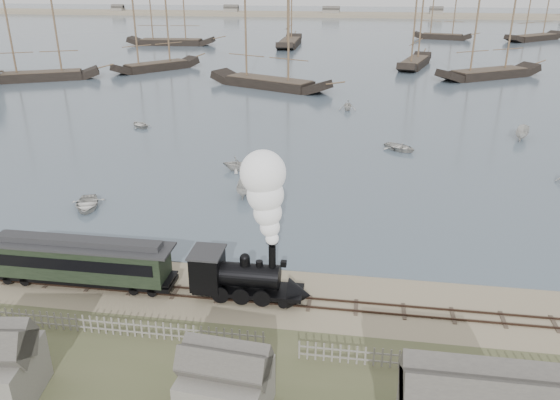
# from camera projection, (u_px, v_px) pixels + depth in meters

# --- Properties ---
(ground) EXTENTS (600.00, 600.00, 0.00)m
(ground) POSITION_uv_depth(u_px,v_px,m) (240.00, 282.00, 37.73)
(ground) COLOR tan
(ground) RESTS_ON ground
(harbor_water) EXTENTS (600.00, 336.00, 0.06)m
(harbor_water) POSITION_uv_depth(u_px,v_px,m) (344.00, 33.00, 192.83)
(harbor_water) COLOR #465764
(harbor_water) RESTS_ON ground
(rail_track) EXTENTS (120.00, 1.80, 0.16)m
(rail_track) POSITION_uv_depth(u_px,v_px,m) (234.00, 297.00, 35.89)
(rail_track) COLOR #36251D
(rail_track) RESTS_ON ground
(picket_fence_west) EXTENTS (19.00, 0.10, 1.20)m
(picket_fence_west) POSITION_uv_depth(u_px,v_px,m) (107.00, 334.00, 32.25)
(picket_fence_west) COLOR slate
(picket_fence_west) RESTS_ON ground
(picket_fence_east) EXTENTS (15.00, 0.10, 1.20)m
(picket_fence_east) POSITION_uv_depth(u_px,v_px,m) (438.00, 372.00, 29.15)
(picket_fence_east) COLOR slate
(picket_fence_east) RESTS_ON ground
(far_spit) EXTENTS (500.00, 20.00, 1.80)m
(far_spit) POSITION_uv_depth(u_px,v_px,m) (351.00, 17.00, 265.83)
(far_spit) COLOR tan
(far_spit) RESTS_ON ground
(locomotive) EXTENTS (7.79, 2.91, 9.71)m
(locomotive) POSITION_uv_depth(u_px,v_px,m) (260.00, 238.00, 33.93)
(locomotive) COLOR black
(locomotive) RESTS_ON ground
(passenger_coach) EXTENTS (12.61, 2.43, 3.06)m
(passenger_coach) POSITION_uv_depth(u_px,v_px,m) (82.00, 260.00, 36.59)
(passenger_coach) COLOR black
(passenger_coach) RESTS_ON ground
(beached_dinghy) EXTENTS (2.87, 3.91, 0.79)m
(beached_dinghy) POSITION_uv_depth(u_px,v_px,m) (126.00, 259.00, 39.85)
(beached_dinghy) COLOR beige
(beached_dinghy) RESTS_ON ground
(rowboat_0) EXTENTS (4.97, 4.27, 0.87)m
(rowboat_0) POSITION_uv_depth(u_px,v_px,m) (87.00, 204.00, 49.12)
(rowboat_0) COLOR beige
(rowboat_0) RESTS_ON harbor_water
(rowboat_1) EXTENTS (2.66, 3.07, 1.61)m
(rowboat_1) POSITION_uv_depth(u_px,v_px,m) (237.00, 163.00, 58.46)
(rowboat_1) COLOR beige
(rowboat_1) RESTS_ON harbor_water
(rowboat_2) EXTENTS (3.76, 1.66, 1.41)m
(rowboat_2) POSITION_uv_depth(u_px,v_px,m) (244.00, 188.00, 52.05)
(rowboat_2) COLOR beige
(rowboat_2) RESTS_ON harbor_water
(rowboat_3) EXTENTS (4.79, 5.01, 0.84)m
(rowboat_3) POSITION_uv_depth(u_px,v_px,m) (400.00, 147.00, 65.19)
(rowboat_3) COLOR beige
(rowboat_3) RESTS_ON harbor_water
(rowboat_5) EXTENTS (4.24, 2.82, 1.53)m
(rowboat_5) POSITION_uv_depth(u_px,v_px,m) (522.00, 133.00, 69.58)
(rowboat_5) COLOR beige
(rowboat_5) RESTS_ON harbor_water
(rowboat_6) EXTENTS (4.08, 4.12, 0.70)m
(rowboat_6) POSITION_uv_depth(u_px,v_px,m) (140.00, 124.00, 75.26)
(rowboat_6) COLOR beige
(rowboat_6) RESTS_ON harbor_water
(rowboat_7) EXTENTS (3.08, 2.66, 1.62)m
(rowboat_7) POSITION_uv_depth(u_px,v_px,m) (348.00, 105.00, 84.21)
(rowboat_7) COLOR beige
(rowboat_7) RESTS_ON harbor_water
(schooner_0) EXTENTS (21.36, 13.97, 20.00)m
(schooner_0) POSITION_uv_depth(u_px,v_px,m) (34.00, 28.00, 104.19)
(schooner_0) COLOR black
(schooner_0) RESTS_ON harbor_water
(schooner_1) EXTENTS (16.25, 18.14, 20.00)m
(schooner_1) POSITION_uv_depth(u_px,v_px,m) (153.00, 22.00, 115.26)
(schooner_1) COLOR black
(schooner_1) RESTS_ON harbor_water
(schooner_2) EXTENTS (24.42, 15.25, 20.00)m
(schooner_2) POSITION_uv_depth(u_px,v_px,m) (269.00, 32.00, 97.35)
(schooner_2) COLOR black
(schooner_2) RESTS_ON harbor_water
(schooner_3) EXTENTS (9.86, 20.75, 20.00)m
(schooner_3) POSITION_uv_depth(u_px,v_px,m) (419.00, 21.00, 119.76)
(schooner_3) COLOR black
(schooner_3) RESTS_ON harbor_water
(schooner_4) EXTENTS (23.00, 17.56, 20.00)m
(schooner_4) POSITION_uv_depth(u_px,v_px,m) (496.00, 26.00, 106.71)
(schooner_4) COLOR black
(schooner_4) RESTS_ON harbor_water
(schooner_6) EXTENTS (25.85, 7.77, 20.00)m
(schooner_6) POSITION_uv_depth(u_px,v_px,m) (169.00, 9.00, 157.06)
(schooner_6) COLOR black
(schooner_6) RESTS_ON harbor_water
(schooner_7) EXTENTS (6.01, 24.68, 20.00)m
(schooner_7) POSITION_uv_depth(u_px,v_px,m) (290.00, 10.00, 155.28)
(schooner_7) COLOR black
(schooner_7) RESTS_ON harbor_water
(schooner_8) EXTENTS (18.26, 8.64, 20.00)m
(schooner_8) POSITION_uv_depth(u_px,v_px,m) (445.00, 6.00, 170.77)
(schooner_8) COLOR black
(schooner_8) RESTS_ON harbor_water
(schooner_9) EXTENTS (22.08, 20.41, 20.00)m
(schooner_9) POSITION_uv_depth(u_px,v_px,m) (540.00, 7.00, 168.15)
(schooner_9) COLOR black
(schooner_9) RESTS_ON harbor_water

